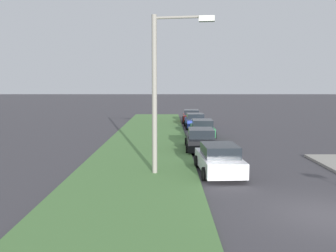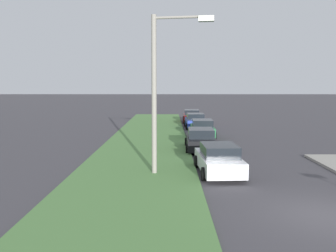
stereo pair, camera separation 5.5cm
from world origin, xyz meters
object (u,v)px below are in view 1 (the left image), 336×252
object	(u,v)px
parked_car_red	(191,116)
parked_car_green	(202,129)
parked_car_blue	(195,121)
streetlight	(162,83)
parked_car_white	(219,159)
parked_car_black	(201,140)

from	to	relation	value
parked_car_red	parked_car_green	bearing A→B (deg)	-176.97
parked_car_blue	streetlight	size ratio (longest dim) A/B	0.58
parked_car_blue	parked_car_red	bearing A→B (deg)	-0.80
parked_car_green	parked_car_red	distance (m)	11.56
parked_car_white	parked_car_red	size ratio (longest dim) A/B	1.01
parked_car_white	parked_car_black	xyz separation A→B (m)	(6.33, 0.34, 0.00)
parked_car_white	parked_car_green	bearing A→B (deg)	-4.50
parked_car_red	streetlight	distance (m)	24.75
parked_car_green	parked_car_red	bearing A→B (deg)	2.06
parked_car_black	parked_car_white	bearing A→B (deg)	-175.69
parked_car_white	parked_car_green	xyz separation A→B (m)	(12.44, -0.32, 0.00)
streetlight	parked_car_blue	bearing A→B (deg)	-8.76
parked_car_black	parked_car_red	world-z (taller)	same
parked_car_blue	parked_car_red	distance (m)	5.23
parked_car_blue	streetlight	xyz separation A→B (m)	(-19.07, 2.94, 3.67)
parked_car_red	streetlight	world-z (taller)	streetlight
streetlight	parked_car_white	bearing A→B (deg)	-83.87
parked_car_black	streetlight	xyz separation A→B (m)	(-6.62, 2.43, 3.67)
parked_car_green	parked_car_red	size ratio (longest dim) A/B	0.99
parked_car_black	parked_car_red	distance (m)	17.69
streetlight	parked_car_black	bearing A→B (deg)	-20.12
parked_car_blue	parked_car_white	bearing A→B (deg)	178.37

